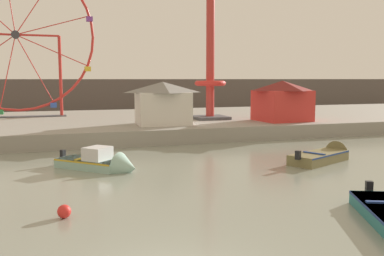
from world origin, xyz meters
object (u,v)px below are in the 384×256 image
(carnival_booth_red_striped, at_px, (282,100))
(mooring_buoy_orange, at_px, (64,211))
(motorboat_olive_wood, at_px, (327,155))
(motorboat_seafoam, at_px, (104,163))
(ferris_wheel_red_frame, at_px, (16,37))
(carnival_booth_white_ticket, at_px, (163,102))
(drop_tower_red_tower, at_px, (210,66))

(carnival_booth_red_striped, height_order, mooring_buoy_orange, carnival_booth_red_striped)
(motorboat_olive_wood, height_order, motorboat_seafoam, motorboat_seafoam)
(mooring_buoy_orange, bearing_deg, ferris_wheel_red_frame, 96.35)
(motorboat_olive_wood, xyz_separation_m, motorboat_seafoam, (-11.88, 1.38, 0.03))
(carnival_booth_white_ticket, bearing_deg, ferris_wheel_red_frame, 139.25)
(ferris_wheel_red_frame, height_order, carnival_booth_red_striped, ferris_wheel_red_frame)
(motorboat_olive_wood, distance_m, carnival_booth_white_ticket, 13.21)
(ferris_wheel_red_frame, relative_size, mooring_buoy_orange, 31.76)
(drop_tower_red_tower, bearing_deg, motorboat_olive_wood, -84.44)
(carnival_booth_white_ticket, xyz_separation_m, carnival_booth_red_striped, (9.90, -0.24, 0.03))
(motorboat_seafoam, bearing_deg, motorboat_olive_wood, 38.52)
(motorboat_seafoam, relative_size, ferris_wheel_red_frame, 0.30)
(motorboat_seafoam, bearing_deg, drop_tower_red_tower, 96.47)
(carnival_booth_white_ticket, bearing_deg, mooring_buoy_orange, -111.55)
(motorboat_olive_wood, xyz_separation_m, ferris_wheel_red_frame, (-16.99, 21.39, 7.77))
(carnival_booth_white_ticket, bearing_deg, drop_tower_red_tower, 35.00)
(drop_tower_red_tower, bearing_deg, carnival_booth_red_striped, -34.16)
(drop_tower_red_tower, height_order, carnival_booth_red_striped, drop_tower_red_tower)
(motorboat_olive_wood, distance_m, ferris_wheel_red_frame, 28.40)
(motorboat_olive_wood, height_order, ferris_wheel_red_frame, ferris_wheel_red_frame)
(motorboat_seafoam, xyz_separation_m, drop_tower_red_tower, (10.47, 13.09, 5.20))
(ferris_wheel_red_frame, bearing_deg, carnival_booth_red_striped, -26.61)
(motorboat_seafoam, relative_size, mooring_buoy_orange, 9.48)
(motorboat_seafoam, bearing_deg, carnival_booth_white_ticket, 106.02)
(motorboat_olive_wood, height_order, carnival_booth_red_striped, carnival_booth_red_striped)
(ferris_wheel_red_frame, relative_size, drop_tower_red_tower, 1.14)
(motorboat_seafoam, xyz_separation_m, carnival_booth_red_striped, (15.44, 9.71, 2.41))
(carnival_booth_white_ticket, bearing_deg, motorboat_seafoam, -116.53)
(drop_tower_red_tower, height_order, mooring_buoy_orange, drop_tower_red_tower)
(mooring_buoy_orange, bearing_deg, motorboat_olive_wood, 22.24)
(motorboat_olive_wood, distance_m, drop_tower_red_tower, 15.44)
(motorboat_seafoam, distance_m, drop_tower_red_tower, 17.55)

